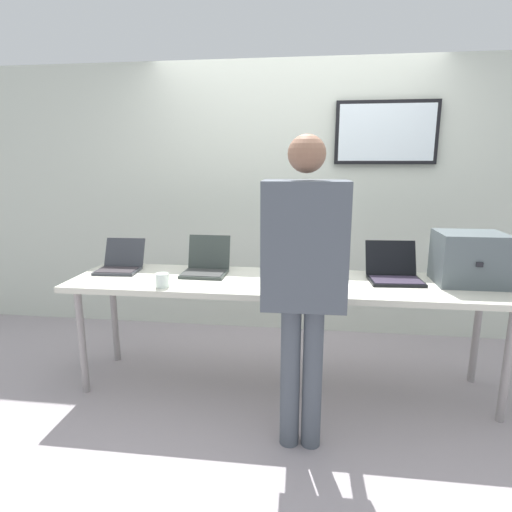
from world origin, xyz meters
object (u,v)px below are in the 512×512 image
(equipment_box, at_px, (469,258))
(laptop_station_2, at_px, (300,269))
(workbench, at_px, (284,288))
(laptop_station_3, at_px, (394,272))
(person, at_px, (304,267))
(coffee_mug, at_px, (162,280))
(laptop_station_1, at_px, (206,265))
(laptop_station_0, at_px, (120,264))

(equipment_box, xyz_separation_m, laptop_station_2, (-1.12, 0.03, -0.12))
(workbench, bearing_deg, laptop_station_3, 9.00)
(laptop_station_2, relative_size, person, 0.22)
(laptop_station_2, xyz_separation_m, coffee_mug, (-0.88, -0.37, -0.01))
(laptop_station_1, xyz_separation_m, person, (0.72, -0.75, 0.19))
(workbench, xyz_separation_m, laptop_station_0, (-1.24, 0.13, 0.11))
(laptop_station_2, height_order, person, person)
(workbench, relative_size, coffee_mug, 32.76)
(person, height_order, coffee_mug, person)
(laptop_station_0, relative_size, coffee_mug, 3.78)
(equipment_box, xyz_separation_m, laptop_station_0, (-2.46, 0.04, -0.12))
(laptop_station_1, bearing_deg, equipment_box, -1.11)
(laptop_station_1, bearing_deg, laptop_station_0, 180.00)
(equipment_box, bearing_deg, laptop_station_1, 178.89)
(laptop_station_0, distance_m, laptop_station_3, 1.99)
(workbench, height_order, laptop_station_3, laptop_station_3)
(laptop_station_3, xyz_separation_m, person, (-0.61, -0.74, 0.20))
(equipment_box, distance_m, laptop_station_0, 2.47)
(equipment_box, distance_m, laptop_station_3, 0.49)
(laptop_station_0, relative_size, person, 0.20)
(person, bearing_deg, laptop_station_2, 92.85)
(equipment_box, bearing_deg, person, -146.53)
(laptop_station_3, bearing_deg, laptop_station_0, 179.69)
(laptop_station_0, distance_m, laptop_station_2, 1.34)
(laptop_station_3, bearing_deg, laptop_station_2, 179.93)
(laptop_station_3, bearing_deg, workbench, -171.00)
(laptop_station_3, height_order, person, person)
(laptop_station_0, xyz_separation_m, laptop_station_3, (1.99, -0.01, 0.01))
(laptop_station_3, relative_size, person, 0.21)
(laptop_station_3, distance_m, coffee_mug, 1.57)
(workbench, xyz_separation_m, person, (0.14, -0.62, 0.31))
(equipment_box, distance_m, coffee_mug, 2.04)
(workbench, distance_m, laptop_station_3, 0.76)
(laptop_station_0, bearing_deg, person, -28.52)
(laptop_station_0, bearing_deg, laptop_station_3, -0.31)
(workbench, relative_size, person, 1.71)
(laptop_station_3, relative_size, coffee_mug, 4.11)
(laptop_station_2, distance_m, coffee_mug, 0.96)
(equipment_box, xyz_separation_m, laptop_station_1, (-1.80, 0.04, -0.11))
(workbench, bearing_deg, person, -77.44)
(laptop_station_0, xyz_separation_m, laptop_station_2, (1.34, -0.01, 0.00))
(person, bearing_deg, equipment_box, 33.47)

